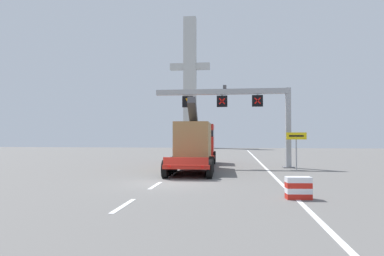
{
  "coord_description": "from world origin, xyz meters",
  "views": [
    {
      "loc": [
        3.63,
        -18.14,
        2.56
      ],
      "look_at": [
        0.43,
        8.35,
        3.19
      ],
      "focal_mm": 31.88,
      "sensor_mm": 36.0,
      "label": 1
    }
  ],
  "objects_px": {
    "heavy_haul_truck_red": "(197,143)",
    "bridge_pylon_distant": "(190,81)",
    "crash_barrier_striped": "(298,188)",
    "exit_sign_yellow": "(296,141)",
    "overhead_lane_gantry": "(240,104)"
  },
  "relations": [
    {
      "from": "heavy_haul_truck_red",
      "to": "crash_barrier_striped",
      "type": "height_order",
      "value": "heavy_haul_truck_red"
    },
    {
      "from": "heavy_haul_truck_red",
      "to": "crash_barrier_striped",
      "type": "xyz_separation_m",
      "value": [
        5.62,
        -13.51,
        -1.54
      ]
    },
    {
      "from": "bridge_pylon_distant",
      "to": "crash_barrier_striped",
      "type": "bearing_deg",
      "value": -78.77
    },
    {
      "from": "overhead_lane_gantry",
      "to": "bridge_pylon_distant",
      "type": "height_order",
      "value": "bridge_pylon_distant"
    },
    {
      "from": "overhead_lane_gantry",
      "to": "heavy_haul_truck_red",
      "type": "relative_size",
      "value": 0.8
    },
    {
      "from": "heavy_haul_truck_red",
      "to": "exit_sign_yellow",
      "type": "xyz_separation_m",
      "value": [
        7.75,
        -1.22,
        0.16
      ]
    },
    {
      "from": "crash_barrier_striped",
      "to": "bridge_pylon_distant",
      "type": "distance_m",
      "value": 64.83
    },
    {
      "from": "overhead_lane_gantry",
      "to": "exit_sign_yellow",
      "type": "bearing_deg",
      "value": -21.58
    },
    {
      "from": "overhead_lane_gantry",
      "to": "bridge_pylon_distant",
      "type": "xyz_separation_m",
      "value": [
        -10.25,
        47.99,
        9.93
      ]
    },
    {
      "from": "heavy_haul_truck_red",
      "to": "crash_barrier_striped",
      "type": "distance_m",
      "value": 14.71
    },
    {
      "from": "heavy_haul_truck_red",
      "to": "bridge_pylon_distant",
      "type": "distance_m",
      "value": 50.62
    },
    {
      "from": "heavy_haul_truck_red",
      "to": "bridge_pylon_distant",
      "type": "height_order",
      "value": "bridge_pylon_distant"
    },
    {
      "from": "exit_sign_yellow",
      "to": "heavy_haul_truck_red",
      "type": "bearing_deg",
      "value": 171.03
    },
    {
      "from": "exit_sign_yellow",
      "to": "crash_barrier_striped",
      "type": "relative_size",
      "value": 2.71
    },
    {
      "from": "overhead_lane_gantry",
      "to": "crash_barrier_striped",
      "type": "xyz_separation_m",
      "value": [
        2.04,
        -13.94,
        -4.76
      ]
    }
  ]
}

